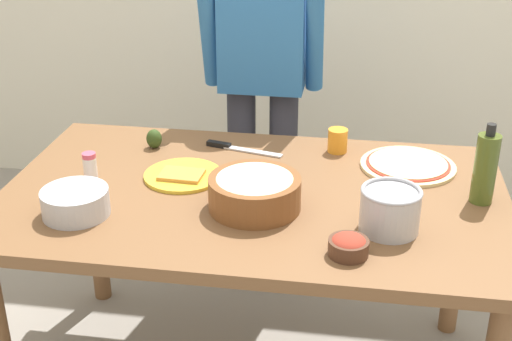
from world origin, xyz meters
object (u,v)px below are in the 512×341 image
Objects in this scene: dining_table at (254,216)px; salt_shaker at (90,168)px; pizza_raw_on_board at (408,165)px; plate_with_slice at (183,175)px; mixing_bowl_steel at (75,202)px; small_sauce_bowl at (349,245)px; steel_pot at (390,209)px; person_cook at (263,67)px; olive_oil_bottle at (485,168)px; avocado at (154,139)px; cup_orange at (338,140)px; popcorn_bowl at (255,190)px; chef_knife at (235,148)px.

salt_shaker is at bearing -177.67° from dining_table.
plate_with_slice is at bearing -165.23° from pizza_raw_on_board.
mixing_bowl_steel reaches higher than small_sauce_bowl.
pizza_raw_on_board is 0.45m from steel_pot.
person_cook is at bearing 118.24° from steel_pot.
steel_pot is at bearing -142.00° from olive_oil_bottle.
plate_with_slice is 3.71× the size of avocado.
cup_orange is (0.25, 0.36, 0.13)m from dining_table.
dining_table is 0.48m from steel_pot.
pizza_raw_on_board is at bearing -2.04° from avocado.
person_cook reaches higher than salt_shaker.
popcorn_bowl is 0.52m from cup_orange.
plate_with_slice is at bearing -149.17° from cup_orange.
small_sauce_bowl is 0.43× the size of olive_oil_bottle.
dining_table is 0.73m from olive_oil_bottle.
dining_table is at bearing -152.22° from pizza_raw_on_board.
small_sauce_bowl is at bearing -125.83° from steel_pot.
mixing_bowl_steel is 2.35× the size of cup_orange.
plate_with_slice is 1.02× the size of olive_oil_bottle.
cup_orange is (0.49, 0.29, 0.03)m from plate_with_slice.
cup_orange reaches higher than chef_knife.
popcorn_bowl is 0.56m from salt_shaker.
person_cook is at bearing 67.25° from mixing_bowl_steel.
salt_shaker is at bearing 159.78° from small_sauce_bowl.
popcorn_bowl is 1.09× the size of olive_oil_bottle.
dining_table is 0.47m from small_sauce_bowl.
cup_orange reaches higher than pizza_raw_on_board.
small_sauce_bowl reaches higher than dining_table.
steel_pot is 0.60× the size of chef_knife.
pizza_raw_on_board is at bearing 80.62° from steel_pot.
dining_table is at bearing 156.75° from steel_pot.
plate_with_slice is at bearing 159.86° from steel_pot.
pizza_raw_on_board is 1.10m from mixing_bowl_steel.
steel_pot is at bearing -23.25° from dining_table.
cup_orange is at bearing 107.76° from steel_pot.
chef_knife is at bearing 110.59° from dining_table.
plate_with_slice is (-0.25, 0.06, 0.10)m from dining_table.
salt_shaker reaches higher than small_sauce_bowl.
salt_shaker reaches higher than mixing_bowl_steel.
salt_shaker is at bearing -177.07° from olive_oil_bottle.
small_sauce_bowl is at bearing -56.55° from chef_knife.
avocado is (-0.43, 0.40, -0.03)m from popcorn_bowl.
chef_knife is at bearing 108.20° from popcorn_bowl.
popcorn_bowl is at bearing -79.24° from dining_table.
small_sauce_bowl is at bearing -70.10° from person_cook.
olive_oil_bottle reaches higher than small_sauce_bowl.
plate_with_slice is 0.29m from chef_knife.
cup_orange reaches higher than mixing_bowl_steel.
olive_oil_bottle is (0.70, 0.04, 0.20)m from dining_table.
mixing_bowl_steel reaches higher than pizza_raw_on_board.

